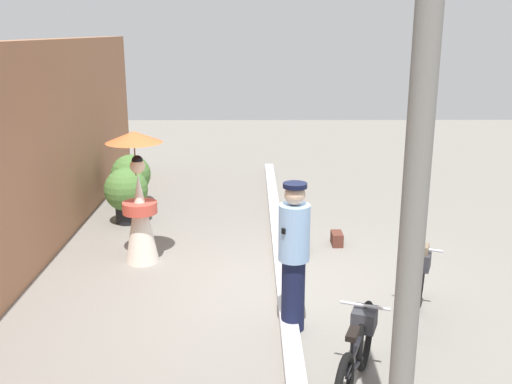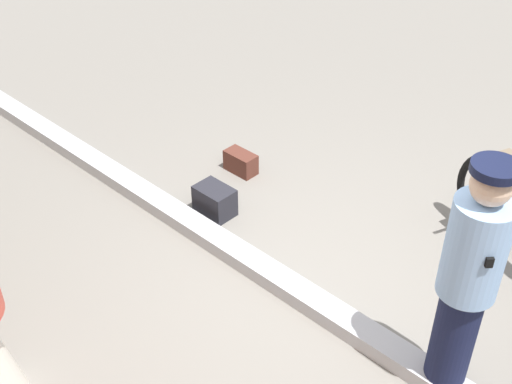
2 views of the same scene
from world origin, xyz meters
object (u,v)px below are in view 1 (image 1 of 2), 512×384
at_px(potted_plant_by_door, 127,192).
at_px(utility_pole, 418,161).
at_px(potted_plant_small, 132,177).
at_px(bicycle_near_officer, 356,355).
at_px(person_officer, 294,253).
at_px(person_with_parasol, 139,198).
at_px(backpack_on_pavement, 300,243).
at_px(bicycle_far_side, 416,287).
at_px(backpack_spare, 337,238).

height_order(potted_plant_by_door, utility_pole, utility_pole).
bearing_deg(potted_plant_small, potted_plant_by_door, -172.67).
bearing_deg(potted_plant_by_door, bicycle_near_officer, -148.28).
distance_m(person_officer, potted_plant_small, 5.69).
distance_m(person_with_parasol, potted_plant_by_door, 1.91).
bearing_deg(potted_plant_small, backpack_on_pavement, -130.71).
bearing_deg(person_with_parasol, potted_plant_by_door, 17.19).
height_order(bicycle_near_officer, person_officer, person_officer).
xyz_separation_m(potted_plant_small, utility_pole, (-7.12, -3.40, 1.88)).
bearing_deg(utility_pole, person_officer, 16.68).
bearing_deg(backpack_on_pavement, bicycle_far_side, -152.76).
xyz_separation_m(bicycle_near_officer, person_with_parasol, (3.23, 2.55, 0.56)).
bearing_deg(person_with_parasol, potted_plant_small, 13.41).
bearing_deg(backpack_on_pavement, potted_plant_small, 49.29).
xyz_separation_m(bicycle_far_side, backpack_on_pavement, (2.21, 1.14, -0.29)).
bearing_deg(bicycle_far_side, backpack_spare, 11.89).
bearing_deg(bicycle_far_side, bicycle_near_officer, 146.35).
relative_size(bicycle_near_officer, utility_pole, 0.34).
relative_size(person_with_parasol, backpack_on_pavement, 5.71).
xyz_separation_m(backpack_spare, utility_pole, (-4.82, 0.23, 2.29)).
xyz_separation_m(bicycle_far_side, person_officer, (-0.16, 1.40, 0.47)).
height_order(bicycle_far_side, person_with_parasol, person_with_parasol).
bearing_deg(backpack_on_pavement, person_with_parasol, 98.53).
bearing_deg(person_officer, bicycle_far_side, -83.69).
height_order(person_with_parasol, backpack_on_pavement, person_with_parasol).
height_order(bicycle_far_side, utility_pole, utility_pole).
xyz_separation_m(potted_plant_by_door, utility_pole, (-5.97, -3.25, 1.85)).
bearing_deg(person_with_parasol, backpack_spare, -77.66).
distance_m(person_with_parasol, backpack_spare, 3.11).
xyz_separation_m(person_officer, person_with_parasol, (2.02, 2.05, 0.05)).
distance_m(bicycle_near_officer, backpack_on_pavement, 3.60).
bearing_deg(bicycle_far_side, potted_plant_by_door, 47.65).
relative_size(bicycle_near_officer, bicycle_far_side, 0.98).
relative_size(potted_plant_by_door, utility_pole, 0.20).
relative_size(person_officer, utility_pole, 0.35).
relative_size(bicycle_near_officer, backpack_spare, 5.25).
relative_size(potted_plant_small, utility_pole, 0.20).
height_order(bicycle_near_officer, potted_plant_small, potted_plant_small).
xyz_separation_m(bicycle_near_officer, backpack_on_pavement, (3.58, 0.23, -0.25)).
bearing_deg(utility_pole, potted_plant_by_door, 28.60).
distance_m(backpack_spare, utility_pole, 5.34).
bearing_deg(utility_pole, backpack_on_pavement, 4.85).
bearing_deg(bicycle_far_side, person_officer, 96.31).
height_order(potted_plant_by_door, backpack_on_pavement, potted_plant_by_door).
xyz_separation_m(person_officer, utility_pole, (-2.16, -0.65, 1.50)).
bearing_deg(backpack_spare, person_officer, 161.82).
bearing_deg(utility_pole, person_with_parasol, 32.86).
xyz_separation_m(bicycle_far_side, backpack_spare, (2.51, 0.53, -0.32)).
bearing_deg(backpack_spare, bicycle_near_officer, 174.40).
bearing_deg(person_with_parasol, utility_pole, -147.14).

